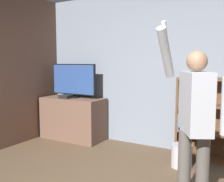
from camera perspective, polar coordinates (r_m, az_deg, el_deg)
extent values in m
cube|color=gray|center=(4.46, 14.08, 4.41)|extent=(7.16, 0.06, 2.70)
cube|color=brown|center=(4.82, -22.72, 4.24)|extent=(0.06, 4.26, 2.70)
cube|color=brown|center=(5.15, -8.45, -5.89)|extent=(1.23, 0.55, 0.80)
cylinder|color=black|center=(5.11, -8.28, -1.28)|extent=(0.22, 0.22, 0.03)
cylinder|color=black|center=(5.10, -8.29, -0.83)|extent=(0.06, 0.06, 0.05)
cube|color=black|center=(5.08, -8.34, 2.54)|extent=(0.98, 0.04, 0.59)
cube|color=#2D4C8C|center=(5.06, -8.50, 2.52)|extent=(0.95, 0.01, 0.55)
cube|color=black|center=(5.05, -9.92, -1.20)|extent=(0.21, 0.21, 0.06)
cube|color=brown|center=(4.33, 14.34, -5.32)|extent=(0.04, 0.28, 1.25)
cube|color=brown|center=(4.38, 19.94, -5.39)|extent=(0.84, 0.01, 1.25)
cube|color=brown|center=(4.41, 19.32, -13.46)|extent=(0.77, 0.28, 0.04)
cube|color=brown|center=(4.29, 19.52, -8.44)|extent=(0.77, 0.28, 0.04)
cube|color=brown|center=(4.21, 19.73, -2.96)|extent=(0.77, 0.28, 0.04)
cube|color=brown|center=(4.17, 19.93, 2.46)|extent=(0.77, 0.28, 0.04)
cube|color=red|center=(4.43, 14.50, -11.73)|extent=(0.03, 0.24, 0.21)
cube|color=#2D569E|center=(4.41, 14.96, -10.97)|extent=(0.03, 0.25, 0.34)
cube|color=orange|center=(4.39, 15.49, -11.16)|extent=(0.04, 0.22, 0.33)
cube|color=#338447|center=(4.38, 16.06, -11.73)|extent=(0.04, 0.20, 0.25)
cube|color=#2D569E|center=(4.31, 14.61, -6.29)|extent=(0.03, 0.23, 0.25)
cube|color=beige|center=(4.31, 15.22, -5.86)|extent=(0.02, 0.26, 0.31)
cube|color=#2D569E|center=(4.29, 15.80, -5.84)|extent=(0.04, 0.25, 0.33)
cube|color=#2D569E|center=(4.30, 16.38, -6.57)|extent=(0.04, 0.25, 0.22)
cube|color=#338447|center=(4.29, 17.00, -6.41)|extent=(0.04, 0.26, 0.25)
cube|color=#338447|center=(4.25, 17.52, -6.11)|extent=(0.03, 0.21, 0.31)
cube|color=#232328|center=(4.25, 14.87, -0.80)|extent=(0.04, 0.23, 0.25)
cube|color=#5B8E99|center=(4.22, 15.44, -0.41)|extent=(0.03, 0.21, 0.31)
cube|color=#5B8E99|center=(4.21, 15.93, -1.01)|extent=(0.04, 0.21, 0.23)
cube|color=#5B8E99|center=(4.20, 16.49, -0.44)|extent=(0.02, 0.21, 0.32)
cylinder|color=#56514C|center=(2.90, 15.44, -15.95)|extent=(0.13, 0.13, 0.80)
cylinder|color=#56514C|center=(2.86, 19.07, -16.36)|extent=(0.13, 0.13, 0.80)
cube|color=#B7BCC6|center=(2.69, 17.73, -2.33)|extent=(0.43, 0.54, 0.60)
sphere|color=#9E7556|center=(2.66, 18.02, 6.17)|extent=(0.20, 0.20, 0.20)
cylinder|color=#B7BCC6|center=(2.63, 11.63, 8.08)|extent=(0.09, 0.39, 0.50)
cube|color=white|center=(2.60, 11.36, 13.21)|extent=(0.04, 0.09, 0.14)
cylinder|color=#B7B7BC|center=(3.95, 14.90, -13.45)|extent=(0.29, 0.29, 0.32)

